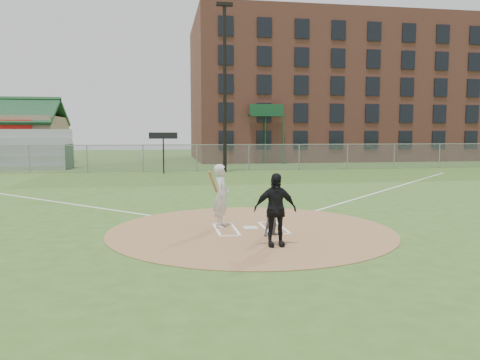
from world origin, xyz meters
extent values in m
plane|color=#345A1F|center=(0.00, 0.00, 0.00)|extent=(140.00, 140.00, 0.00)
cylinder|color=#9A7149|center=(0.00, 0.00, 0.01)|extent=(8.40, 8.40, 0.02)
cube|color=silver|center=(0.02, 0.21, 0.03)|extent=(0.42, 0.42, 0.03)
cube|color=white|center=(9.00, 9.00, 0.01)|extent=(17.04, 17.04, 0.01)
cube|color=white|center=(-9.00, 9.00, 0.01)|extent=(17.04, 17.04, 0.01)
imported|color=slate|center=(0.48, -0.91, 0.63)|extent=(0.67, 0.57, 1.21)
imported|color=black|center=(0.23, -2.06, 0.95)|extent=(1.10, 0.48, 1.85)
cube|color=white|center=(-1.00, 0.15, 0.03)|extent=(0.08, 1.80, 0.01)
cube|color=white|center=(-0.45, 0.15, 0.03)|extent=(0.08, 1.80, 0.01)
cube|color=white|center=(-0.72, 1.05, 0.03)|extent=(0.62, 0.08, 0.01)
cube|color=white|center=(-0.72, -0.75, 0.03)|extent=(0.62, 0.08, 0.01)
cube|color=white|center=(1.00, 0.15, 0.03)|extent=(0.08, 1.80, 0.01)
cube|color=white|center=(0.45, 0.15, 0.03)|extent=(0.08, 1.80, 0.01)
cube|color=white|center=(0.72, 1.05, 0.03)|extent=(0.62, 0.08, 0.01)
cube|color=white|center=(0.72, -0.75, 0.03)|extent=(0.62, 0.08, 0.01)
imported|color=silver|center=(-0.81, 0.53, 0.97)|extent=(0.65, 0.81, 1.91)
cylinder|color=#955D3B|center=(-1.11, 0.13, 1.45)|extent=(0.35, 0.56, 0.70)
cube|color=slate|center=(0.00, 22.00, 1.00)|extent=(56.00, 0.03, 2.00)
cube|color=gray|center=(0.00, 22.00, 2.00)|extent=(56.00, 0.06, 0.06)
cube|color=gray|center=(0.00, 22.00, 1.00)|extent=(56.08, 0.08, 2.00)
cube|color=#194728|center=(-10.00, 26.20, 1.00)|extent=(0.08, 3.20, 2.00)
cube|color=red|center=(-15.00, 28.95, 3.20)|extent=(3.00, 0.12, 1.60)
cube|color=#944F40|center=(16.00, 38.00, 7.50)|extent=(30.00, 16.00, 15.00)
cube|color=black|center=(15.90, 29.94, 7.40)|extent=(26.60, 0.10, 12.20)
cube|color=#194728|center=(7.00, 29.34, 4.50)|extent=(3.20, 1.00, 0.15)
cube|color=#194728|center=(7.00, 29.84, 2.25)|extent=(0.12, 0.12, 4.50)
cube|color=#194728|center=(8.50, 28.89, 2.25)|extent=(0.12, 0.12, 4.50)
cube|color=#194728|center=(7.00, 29.34, 5.05)|extent=(3.20, 0.08, 1.00)
cylinder|color=black|center=(2.00, 21.00, 6.00)|extent=(0.26, 0.26, 12.00)
cube|color=black|center=(2.00, 21.00, 12.10)|extent=(1.20, 0.30, 0.25)
cylinder|color=black|center=(-2.50, 20.20, 1.30)|extent=(0.10, 0.10, 2.60)
cube|color=black|center=(-2.50, 20.20, 2.70)|extent=(2.00, 0.10, 0.45)
camera|label=1|loc=(-2.54, -13.38, 2.86)|focal=35.00mm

